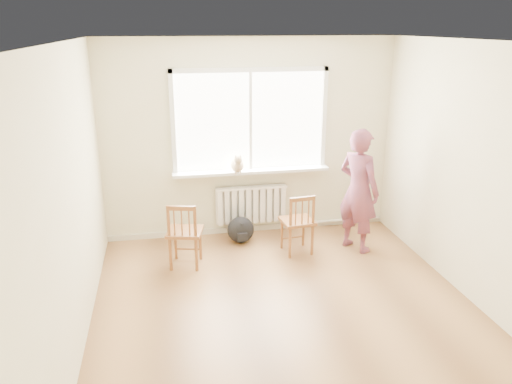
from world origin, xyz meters
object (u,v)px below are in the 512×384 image
chair_left (184,235)px  chair_right (299,224)px  backpack (241,230)px  person (359,190)px  cat (237,164)px

chair_left → chair_right: 1.47m
chair_left → backpack: chair_left is taller
chair_right → backpack: chair_right is taller
chair_right → person: (0.79, -0.00, 0.40)m
cat → backpack: 0.90m
person → cat: size_ratio=3.94×
backpack → person: bearing=-17.9°
person → chair_left: bearing=61.5°
chair_right → cat: (-0.69, 0.65, 0.65)m
person → backpack: person is taller
cat → backpack: (0.01, -0.18, -0.88)m
chair_right → backpack: 0.86m
chair_left → backpack: bearing=-129.9°
person → backpack: bearing=40.8°
chair_left → chair_right: size_ratio=1.03×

